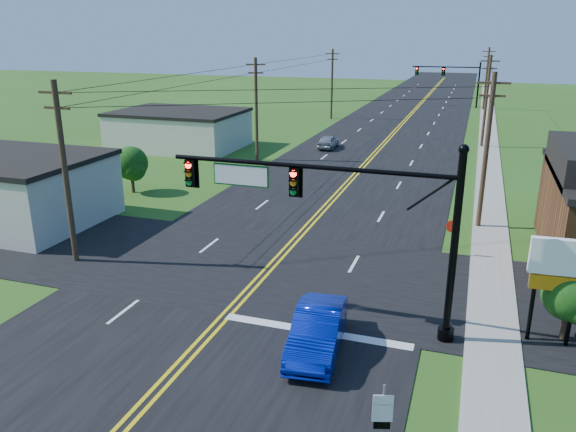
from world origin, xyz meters
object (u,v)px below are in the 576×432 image
(signal_mast_main, at_px, (333,209))
(signal_mast_far, at_px, (449,77))
(stop_sign, at_px, (453,230))
(blue_car, at_px, (317,331))
(route_sign, at_px, (382,415))

(signal_mast_main, relative_size, signal_mast_far, 1.03)
(stop_sign, bearing_deg, signal_mast_main, -115.18)
(signal_mast_far, xyz_separation_m, stop_sign, (4.06, -63.33, -3.11))
(signal_mast_main, distance_m, blue_car, 4.55)
(signal_mast_far, height_order, blue_car, signal_mast_far)
(signal_mast_far, xyz_separation_m, blue_car, (-0.03, -74.24, -3.76))
(signal_mast_far, relative_size, blue_car, 2.30)
(blue_car, bearing_deg, signal_mast_main, 85.51)
(route_sign, height_order, stop_sign, route_sign)
(signal_mast_main, distance_m, route_sign, 8.26)
(blue_car, distance_m, route_sign, 5.53)
(route_sign, bearing_deg, blue_car, 107.13)
(signal_mast_main, distance_m, signal_mast_far, 72.00)
(signal_mast_main, xyz_separation_m, stop_sign, (4.16, 8.67, -3.31))
(signal_mast_far, relative_size, stop_sign, 5.50)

